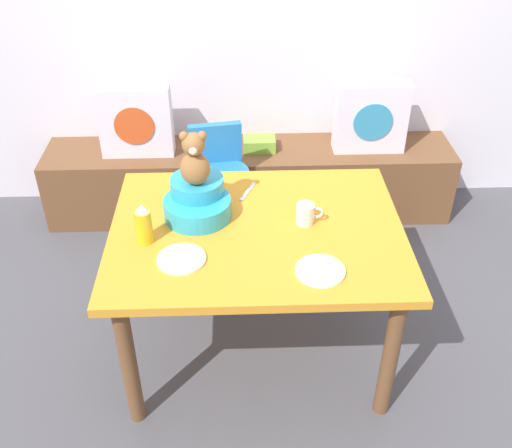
{
  "coord_description": "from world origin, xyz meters",
  "views": [
    {
      "loc": [
        -0.08,
        -2.08,
        2.24
      ],
      "look_at": [
        0.0,
        0.1,
        0.69
      ],
      "focal_mm": 41.27,
      "sensor_mm": 36.0,
      "label": 1
    }
  ],
  "objects_px": {
    "teddy_bear": "(195,160)",
    "dinner_plate_near": "(320,271)",
    "ketchup_bottle": "(144,224)",
    "book_stack": "(259,144)",
    "pillow_floral_right": "(371,117)",
    "highchair": "(219,177)",
    "pillow_floral_left": "(136,121)",
    "infant_seat_teal": "(197,201)",
    "dining_table": "(257,246)",
    "coffee_mug": "(306,214)",
    "dinner_plate_far": "(181,259)"
  },
  "relations": [
    {
      "from": "highchair",
      "to": "teddy_bear",
      "type": "xyz_separation_m",
      "value": [
        -0.08,
        -0.69,
        0.5
      ]
    },
    {
      "from": "ketchup_bottle",
      "to": "pillow_floral_right",
      "type": "bearing_deg",
      "value": 46.79
    },
    {
      "from": "dinner_plate_near",
      "to": "book_stack",
      "type": "bearing_deg",
      "value": 96.5
    },
    {
      "from": "infant_seat_teal",
      "to": "coffee_mug",
      "type": "bearing_deg",
      "value": -10.34
    },
    {
      "from": "infant_seat_teal",
      "to": "teddy_bear",
      "type": "bearing_deg",
      "value": -90.0
    },
    {
      "from": "ketchup_bottle",
      "to": "book_stack",
      "type": "bearing_deg",
      "value": 67.92
    },
    {
      "from": "book_stack",
      "to": "coffee_mug",
      "type": "bearing_deg",
      "value": -82.77
    },
    {
      "from": "ketchup_bottle",
      "to": "coffee_mug",
      "type": "bearing_deg",
      "value": 9.06
    },
    {
      "from": "pillow_floral_right",
      "to": "book_stack",
      "type": "distance_m",
      "value": 0.71
    },
    {
      "from": "coffee_mug",
      "to": "dinner_plate_far",
      "type": "height_order",
      "value": "coffee_mug"
    },
    {
      "from": "infant_seat_teal",
      "to": "teddy_bear",
      "type": "relative_size",
      "value": 1.32
    },
    {
      "from": "pillow_floral_right",
      "to": "dinner_plate_far",
      "type": "relative_size",
      "value": 2.2
    },
    {
      "from": "highchair",
      "to": "infant_seat_teal",
      "type": "height_order",
      "value": "infant_seat_teal"
    },
    {
      "from": "pillow_floral_left",
      "to": "teddy_bear",
      "type": "distance_m",
      "value": 1.23
    },
    {
      "from": "pillow_floral_left",
      "to": "infant_seat_teal",
      "type": "xyz_separation_m",
      "value": [
        0.43,
        -1.1,
        0.13
      ]
    },
    {
      "from": "infant_seat_teal",
      "to": "dinner_plate_far",
      "type": "relative_size",
      "value": 1.65
    },
    {
      "from": "book_stack",
      "to": "coffee_mug",
      "type": "xyz_separation_m",
      "value": [
        0.15,
        -1.21,
        0.29
      ]
    },
    {
      "from": "pillow_floral_right",
      "to": "dining_table",
      "type": "distance_m",
      "value": 1.43
    },
    {
      "from": "coffee_mug",
      "to": "dinner_plate_far",
      "type": "xyz_separation_m",
      "value": [
        -0.53,
        -0.24,
        -0.04
      ]
    },
    {
      "from": "dining_table",
      "to": "infant_seat_teal",
      "type": "height_order",
      "value": "infant_seat_teal"
    },
    {
      "from": "pillow_floral_left",
      "to": "infant_seat_teal",
      "type": "bearing_deg",
      "value": -68.63
    },
    {
      "from": "dining_table",
      "to": "pillow_floral_right",
      "type": "bearing_deg",
      "value": 58.52
    },
    {
      "from": "teddy_bear",
      "to": "dinner_plate_near",
      "type": "distance_m",
      "value": 0.71
    },
    {
      "from": "pillow_floral_right",
      "to": "highchair",
      "type": "bearing_deg",
      "value": -155.92
    },
    {
      "from": "pillow_floral_left",
      "to": "coffee_mug",
      "type": "bearing_deg",
      "value": -52.65
    },
    {
      "from": "teddy_bear",
      "to": "dinner_plate_far",
      "type": "height_order",
      "value": "teddy_bear"
    },
    {
      "from": "pillow_floral_right",
      "to": "ketchup_bottle",
      "type": "height_order",
      "value": "ketchup_bottle"
    },
    {
      "from": "pillow_floral_left",
      "to": "pillow_floral_right",
      "type": "bearing_deg",
      "value": 0.0
    },
    {
      "from": "infant_seat_teal",
      "to": "dinner_plate_near",
      "type": "bearing_deg",
      "value": -40.4
    },
    {
      "from": "book_stack",
      "to": "dining_table",
      "type": "bearing_deg",
      "value": -92.88
    },
    {
      "from": "highchair",
      "to": "dinner_plate_near",
      "type": "height_order",
      "value": "highchair"
    },
    {
      "from": "pillow_floral_left",
      "to": "teddy_bear",
      "type": "bearing_deg",
      "value": -68.64
    },
    {
      "from": "pillow_floral_left",
      "to": "book_stack",
      "type": "relative_size",
      "value": 2.2
    },
    {
      "from": "ketchup_bottle",
      "to": "dinner_plate_far",
      "type": "height_order",
      "value": "ketchup_bottle"
    },
    {
      "from": "pillow_floral_left",
      "to": "highchair",
      "type": "relative_size",
      "value": 0.56
    },
    {
      "from": "highchair",
      "to": "teddy_bear",
      "type": "bearing_deg",
      "value": -96.42
    },
    {
      "from": "pillow_floral_right",
      "to": "highchair",
      "type": "distance_m",
      "value": 1.03
    },
    {
      "from": "pillow_floral_right",
      "to": "teddy_bear",
      "type": "height_order",
      "value": "teddy_bear"
    },
    {
      "from": "pillow_floral_left",
      "to": "pillow_floral_right",
      "type": "relative_size",
      "value": 1.0
    },
    {
      "from": "book_stack",
      "to": "teddy_bear",
      "type": "xyz_separation_m",
      "value": [
        -0.32,
        -1.12,
        0.52
      ]
    },
    {
      "from": "book_stack",
      "to": "ketchup_bottle",
      "type": "relative_size",
      "value": 1.08
    },
    {
      "from": "highchair",
      "to": "coffee_mug",
      "type": "bearing_deg",
      "value": -62.72
    },
    {
      "from": "pillow_floral_right",
      "to": "ketchup_bottle",
      "type": "relative_size",
      "value": 2.38
    },
    {
      "from": "highchair",
      "to": "infant_seat_teal",
      "type": "xyz_separation_m",
      "value": [
        -0.08,
        -0.69,
        0.29
      ]
    },
    {
      "from": "coffee_mug",
      "to": "dinner_plate_near",
      "type": "bearing_deg",
      "value": -86.1
    },
    {
      "from": "teddy_bear",
      "to": "highchair",
      "type": "bearing_deg",
      "value": 83.58
    },
    {
      "from": "book_stack",
      "to": "dining_table",
      "type": "relative_size",
      "value": 0.16
    },
    {
      "from": "dining_table",
      "to": "highchair",
      "type": "distance_m",
      "value": 0.83
    },
    {
      "from": "highchair",
      "to": "ketchup_bottle",
      "type": "relative_size",
      "value": 4.27
    },
    {
      "from": "pillow_floral_left",
      "to": "book_stack",
      "type": "xyz_separation_m",
      "value": [
        0.75,
        0.02,
        -0.18
      ]
    }
  ]
}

